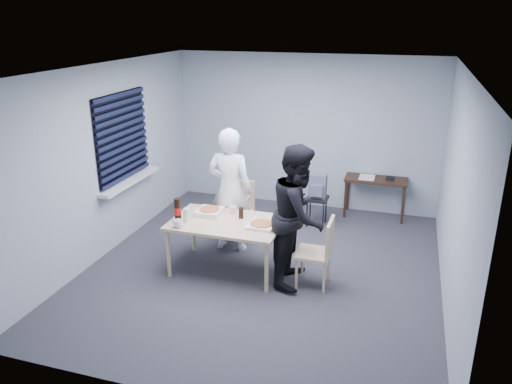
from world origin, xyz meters
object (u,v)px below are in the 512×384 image
(soda_bottle, at_px, (178,210))
(dining_table, at_px, (227,226))
(backpack, at_px, (318,187))
(mug_b, at_px, (233,210))
(side_table, at_px, (376,183))
(mug_a, at_px, (178,224))
(person_white, at_px, (230,190))
(stool, at_px, (317,204))
(chair_far, at_px, (239,206))
(person_black, at_px, (298,215))
(chair_right, at_px, (321,248))

(soda_bottle, bearing_deg, dining_table, 13.06)
(backpack, bearing_deg, mug_b, -109.57)
(side_table, distance_m, mug_a, 3.57)
(dining_table, relative_size, person_white, 0.80)
(dining_table, xyz_separation_m, person_white, (-0.17, 0.62, 0.25))
(dining_table, xyz_separation_m, soda_bottle, (-0.61, -0.14, 0.20))
(stool, relative_size, soda_bottle, 1.60)
(dining_table, distance_m, stool, 2.02)
(chair_far, xyz_separation_m, backpack, (1.02, 0.82, 0.14))
(person_black, bearing_deg, side_table, -17.37)
(side_table, bearing_deg, chair_right, -100.30)
(chair_far, distance_m, person_white, 0.52)
(backpack, bearing_deg, chair_right, -67.96)
(stool, xyz_separation_m, soda_bottle, (-1.46, -1.95, 0.47))
(chair_right, relative_size, mug_a, 7.24)
(person_black, xyz_separation_m, backpack, (-0.09, 1.78, -0.23))
(dining_table, height_order, backpack, backpack)
(chair_right, distance_m, mug_a, 1.79)
(dining_table, distance_m, person_black, 0.97)
(mug_a, distance_m, mug_b, 0.82)
(chair_right, height_order, person_white, person_white)
(stool, xyz_separation_m, mug_a, (-1.35, -2.16, 0.38))
(person_white, bearing_deg, chair_right, 154.54)
(backpack, bearing_deg, soda_bottle, -116.80)
(mug_a, distance_m, soda_bottle, 0.25)
(chair_right, height_order, side_table, chair_right)
(mug_a, bearing_deg, chair_far, 75.79)
(person_black, relative_size, stool, 3.78)
(side_table, distance_m, backpack, 1.07)
(dining_table, xyz_separation_m, mug_b, (-0.01, 0.30, 0.11))
(soda_bottle, bearing_deg, chair_far, 68.60)
(mug_a, xyz_separation_m, soda_bottle, (-0.10, 0.21, 0.09))
(side_table, distance_m, stool, 1.09)
(chair_right, xyz_separation_m, mug_a, (-1.75, -0.30, 0.23))
(side_table, height_order, soda_bottle, soda_bottle)
(person_black, distance_m, backpack, 1.80)
(side_table, height_order, stool, side_table)
(person_white, bearing_deg, backpack, -130.91)
(stool, bearing_deg, mug_b, -119.48)
(side_table, xyz_separation_m, soda_bottle, (-2.30, -2.59, 0.24))
(chair_right, xyz_separation_m, backpack, (-0.39, 1.85, 0.14))
(side_table, bearing_deg, mug_b, -128.30)
(stool, bearing_deg, person_black, -87.26)
(soda_bottle, bearing_deg, backpack, 53.10)
(mug_b, bearing_deg, mug_a, -127.62)
(person_white, distance_m, mug_b, 0.39)
(chair_right, xyz_separation_m, person_white, (-1.41, 0.67, 0.37))
(person_black, distance_m, soda_bottle, 1.55)
(chair_right, relative_size, stool, 1.90)
(mug_b, bearing_deg, chair_far, 103.29)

